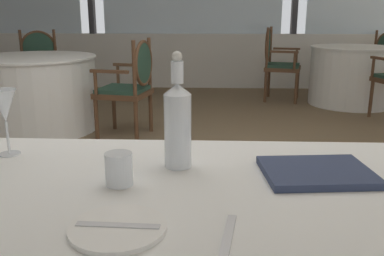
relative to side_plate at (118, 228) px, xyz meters
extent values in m
plane|color=#756047|center=(-0.11, 1.61, -0.76)|extent=(15.26, 15.26, 0.00)
cube|color=silver|center=(-0.11, 6.01, -0.33)|extent=(10.05, 0.12, 0.85)
cube|color=white|center=(0.05, 0.22, -0.02)|extent=(1.52, 0.81, 0.02)
cylinder|color=white|center=(0.00, 0.00, 0.00)|extent=(0.20, 0.20, 0.01)
cube|color=silver|center=(0.00, 0.00, 0.01)|extent=(0.17, 0.02, 0.00)
cube|color=silver|center=(0.22, -0.03, 0.00)|extent=(0.05, 0.19, 0.00)
cylinder|color=white|center=(0.09, 0.37, 0.10)|extent=(0.08, 0.08, 0.21)
cone|color=white|center=(0.09, 0.37, 0.22)|extent=(0.08, 0.08, 0.03)
cylinder|color=white|center=(0.09, 0.37, 0.26)|extent=(0.03, 0.03, 0.06)
sphere|color=silver|center=(0.09, 0.37, 0.31)|extent=(0.03, 0.03, 0.03)
cylinder|color=white|center=(-0.43, 0.45, 0.00)|extent=(0.06, 0.06, 0.00)
cylinder|color=white|center=(-0.43, 0.45, 0.05)|extent=(0.01, 0.01, 0.10)
cone|color=white|center=(-0.43, 0.45, 0.15)|extent=(0.08, 0.08, 0.10)
cylinder|color=white|center=(-0.05, 0.23, 0.04)|extent=(0.07, 0.07, 0.08)
cube|color=#2D3856|center=(0.47, 0.31, 0.01)|extent=(0.30, 0.25, 0.02)
cylinder|color=white|center=(-1.61, 3.41, -0.02)|extent=(1.28, 1.28, 0.02)
cylinder|color=white|center=(-1.61, 3.41, -0.39)|extent=(1.24, 1.24, 0.73)
cube|color=brown|center=(-1.92, 4.34, -0.33)|extent=(0.58, 0.58, 0.05)
cube|color=#284738|center=(-1.92, 4.34, -0.29)|extent=(0.53, 0.53, 0.04)
cylinder|color=brown|center=(-1.67, 4.21, -0.56)|extent=(0.04, 0.04, 0.40)
cylinder|color=brown|center=(-2.04, 4.08, -0.56)|extent=(0.04, 0.04, 0.40)
cylinder|color=brown|center=(-1.79, 4.59, -0.56)|extent=(0.04, 0.04, 0.40)
cylinder|color=brown|center=(-2.17, 4.46, -0.56)|extent=(0.04, 0.04, 0.40)
cylinder|color=brown|center=(-1.79, 4.59, -0.05)|extent=(0.04, 0.04, 0.52)
cylinder|color=brown|center=(-2.17, 4.46, -0.05)|extent=(0.04, 0.04, 0.52)
ellipsoid|color=#284738|center=(-1.99, 4.54, -0.02)|extent=(0.39, 0.17, 0.43)
torus|color=brown|center=(-1.99, 4.54, -0.02)|extent=(0.43, 0.17, 0.44)
cube|color=brown|center=(-1.67, 4.40, -0.09)|extent=(0.15, 0.36, 0.03)
cylinder|color=brown|center=(-1.63, 4.26, -0.20)|extent=(0.03, 0.03, 0.22)
cube|color=brown|center=(-2.15, 4.24, -0.09)|extent=(0.15, 0.36, 0.03)
cylinder|color=brown|center=(-2.10, 4.10, -0.20)|extent=(0.03, 0.03, 0.22)
cube|color=brown|center=(-0.65, 3.21, -0.34)|extent=(0.54, 0.54, 0.05)
cube|color=#284738|center=(-0.65, 3.21, -0.29)|extent=(0.50, 0.50, 0.04)
cylinder|color=brown|center=(-0.89, 3.05, -0.56)|extent=(0.04, 0.04, 0.39)
cylinder|color=brown|center=(-0.80, 3.44, -0.56)|extent=(0.04, 0.04, 0.39)
cylinder|color=brown|center=(-0.49, 2.97, -0.56)|extent=(0.04, 0.04, 0.39)
cylinder|color=brown|center=(-0.41, 3.36, -0.56)|extent=(0.04, 0.04, 0.39)
cylinder|color=brown|center=(-0.49, 2.97, -0.06)|extent=(0.04, 0.04, 0.50)
cylinder|color=brown|center=(-0.41, 3.36, -0.06)|extent=(0.04, 0.04, 0.50)
ellipsoid|color=#284738|center=(-0.44, 3.16, -0.04)|extent=(0.13, 0.39, 0.42)
torus|color=brown|center=(-0.44, 3.16, -0.04)|extent=(0.12, 0.43, 0.43)
cube|color=brown|center=(-0.72, 2.97, -0.09)|extent=(0.37, 0.11, 0.03)
cylinder|color=brown|center=(-0.86, 3.00, -0.20)|extent=(0.03, 0.03, 0.22)
cube|color=brown|center=(-0.62, 3.46, -0.09)|extent=(0.37, 0.11, 0.03)
cylinder|color=brown|center=(-0.76, 3.49, -0.20)|extent=(0.03, 0.03, 0.22)
cylinder|color=white|center=(2.03, 4.80, -0.02)|extent=(1.10, 1.10, 0.02)
cylinder|color=white|center=(2.03, 4.80, -0.39)|extent=(1.07, 1.07, 0.73)
cube|color=brown|center=(1.17, 5.01, -0.32)|extent=(0.56, 0.56, 0.05)
cube|color=#284738|center=(1.17, 5.01, -0.27)|extent=(0.51, 0.51, 0.04)
cylinder|color=brown|center=(1.41, 5.16, -0.55)|extent=(0.04, 0.04, 0.41)
cylinder|color=brown|center=(1.32, 4.77, -0.55)|extent=(0.04, 0.04, 0.41)
cylinder|color=brown|center=(1.02, 5.25, -0.55)|extent=(0.04, 0.04, 0.41)
cylinder|color=brown|center=(0.93, 4.86, -0.55)|extent=(0.04, 0.04, 0.41)
cylinder|color=brown|center=(1.02, 5.25, -0.03)|extent=(0.04, 0.04, 0.52)
cylinder|color=brown|center=(0.93, 4.86, -0.03)|extent=(0.04, 0.04, 0.52)
ellipsoid|color=#284738|center=(0.96, 5.06, -0.01)|extent=(0.14, 0.39, 0.44)
torus|color=brown|center=(0.96, 5.06, -0.01)|extent=(0.14, 0.44, 0.45)
cube|color=brown|center=(1.25, 5.25, -0.07)|extent=(0.37, 0.12, 0.03)
cylinder|color=brown|center=(1.38, 5.22, -0.18)|extent=(0.03, 0.03, 0.22)
cube|color=brown|center=(1.13, 4.76, -0.07)|extent=(0.37, 0.12, 0.03)
cylinder|color=brown|center=(1.27, 4.73, -0.18)|extent=(0.03, 0.03, 0.22)
cylinder|color=brown|center=(2.04, 4.08, -0.55)|extent=(0.04, 0.04, 0.42)
cube|color=brown|center=(2.04, 3.90, -0.06)|extent=(0.14, 0.36, 0.03)
cylinder|color=brown|center=(2.00, 4.03, -0.17)|extent=(0.03, 0.03, 0.22)
cube|color=brown|center=(2.65, 5.45, -0.31)|extent=(0.65, 0.65, 0.05)
cube|color=#284738|center=(2.65, 5.45, -0.27)|extent=(0.60, 0.60, 0.04)
cylinder|color=brown|center=(2.37, 5.44, -0.55)|extent=(0.04, 0.04, 0.42)
cylinder|color=brown|center=(2.64, 5.73, -0.55)|extent=(0.04, 0.04, 0.42)
cylinder|color=brown|center=(2.64, 5.73, -0.06)|extent=(0.04, 0.04, 0.45)
cube|color=brown|center=(2.45, 5.60, -0.07)|extent=(0.28, 0.29, 0.03)
cylinder|color=brown|center=(2.36, 5.50, -0.18)|extent=(0.03, 0.03, 0.22)
camera|label=1|loc=(0.18, -0.76, 0.42)|focal=39.39mm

